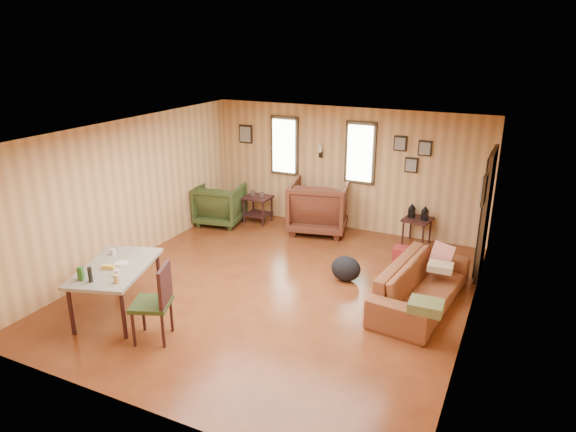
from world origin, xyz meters
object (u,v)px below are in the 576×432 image
(sofa, at_px, (422,278))
(recliner_green, at_px, (220,202))
(side_table, at_px, (418,217))
(end_table, at_px, (258,205))
(recliner_brown, at_px, (319,204))
(dining_table, at_px, (115,271))

(sofa, height_order, recliner_green, recliner_green)
(recliner_green, height_order, side_table, recliner_green)
(recliner_green, bearing_deg, end_table, -158.81)
(sofa, xyz_separation_m, side_table, (-0.55, 2.27, 0.10))
(recliner_green, xyz_separation_m, end_table, (0.65, 0.40, -0.07))
(recliner_brown, relative_size, end_table, 1.67)
(sofa, height_order, side_table, sofa)
(side_table, bearing_deg, end_table, -176.30)
(end_table, height_order, side_table, side_table)
(recliner_green, bearing_deg, sofa, 149.13)
(recliner_green, height_order, dining_table, dining_table)
(sofa, bearing_deg, end_table, 67.94)
(sofa, distance_m, dining_table, 4.25)
(end_table, bearing_deg, sofa, -28.69)
(sofa, xyz_separation_m, end_table, (-3.77, 2.06, -0.04))
(recliner_brown, xyz_separation_m, dining_table, (-1.28, -4.17, 0.09))
(recliner_green, bearing_deg, dining_table, 90.50)
(end_table, height_order, dining_table, dining_table)
(sofa, bearing_deg, recliner_brown, 55.59)
(side_table, xyz_separation_m, dining_table, (-3.17, -4.32, 0.13))
(recliner_brown, xyz_separation_m, recliner_green, (-1.98, -0.46, -0.11))
(recliner_brown, bearing_deg, end_table, -10.12)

